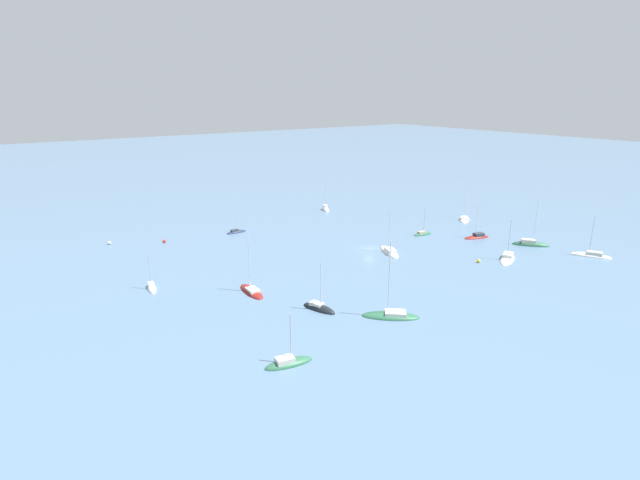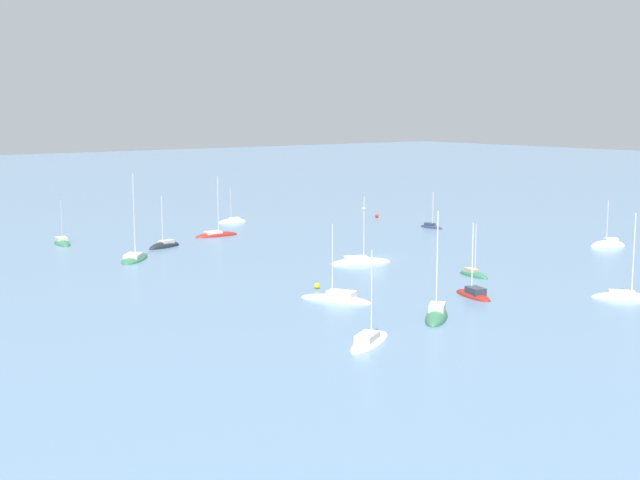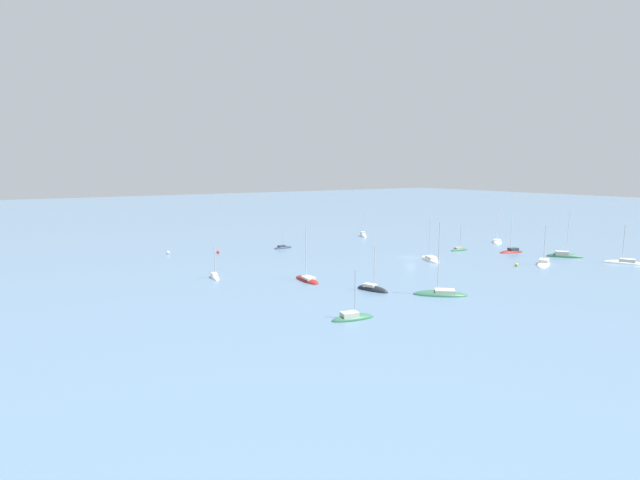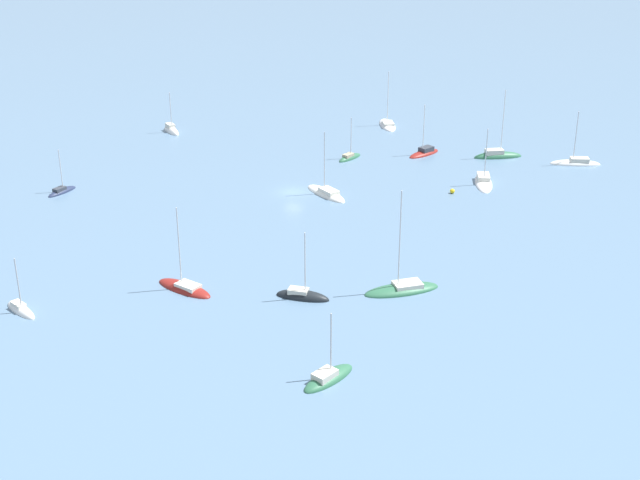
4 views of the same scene
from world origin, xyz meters
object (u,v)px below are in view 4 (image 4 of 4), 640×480
sailboat_9 (424,153)px  mooring_buoy_1 (452,191)px  sailboat_13 (302,297)px  sailboat_8 (326,194)px  sailboat_3 (350,158)px  sailboat_11 (576,164)px  sailboat_1 (402,290)px  sailboat_5 (171,131)px  sailboat_7 (483,182)px  sailboat_4 (497,156)px  sailboat_6 (21,311)px  sailboat_10 (328,378)px  sailboat_2 (62,192)px  sailboat_12 (387,125)px  sailboat_0 (185,289)px

sailboat_9 → mooring_buoy_1: size_ratio=13.00×
sailboat_13 → sailboat_8: bearing=100.0°
sailboat_3 → sailboat_11: (-16.52, 31.49, 0.01)m
sailboat_9 → sailboat_11: (-8.11, 22.40, -0.04)m
sailboat_1 → sailboat_5: size_ratio=1.59×
sailboat_1 → sailboat_13: (7.35, -8.53, -0.01)m
sailboat_7 → sailboat_9: size_ratio=1.02×
sailboat_8 → sailboat_9: bearing=-76.4°
sailboat_4 → sailboat_6: (76.42, -23.53, -0.04)m
sailboat_3 → sailboat_9: sailboat_9 is taller
sailboat_11 → sailboat_13: (61.01, -11.45, -0.02)m
sailboat_11 → sailboat_4: bearing=-13.2°
sailboat_1 → sailboat_8: (-21.37, -23.20, -0.00)m
sailboat_5 → sailboat_11: bearing=45.2°
sailboat_10 → sailboat_7: bearing=18.4°
sailboat_6 → sailboat_8: bearing=91.2°
sailboat_11 → sailboat_13: size_ratio=1.05×
sailboat_5 → sailboat_6: size_ratio=1.14×
sailboat_1 → sailboat_5: bearing=-76.8°
sailboat_4 → sailboat_7: sailboat_4 is taller
sailboat_2 → mooring_buoy_1: sailboat_2 is taller
sailboat_2 → mooring_buoy_1: 56.31m
sailboat_3 → sailboat_6: (63.16, -3.76, -0.01)m
sailboat_2 → mooring_buoy_1: (-29.61, 47.89, 0.24)m
sailboat_3 → sailboat_6: sailboat_3 is taller
sailboat_2 → sailboat_12: size_ratio=0.67×
sailboat_3 → sailboat_7: 22.62m
sailboat_2 → sailboat_10: size_ratio=0.92×
sailboat_12 → sailboat_5: bearing=89.4°
sailboat_1 → sailboat_3: sailboat_1 is taller
sailboat_8 → sailboat_11: bearing=-106.6°
sailboat_0 → sailboat_2: 38.02m
sailboat_3 → sailboat_0: bearing=-163.5°
mooring_buoy_1 → sailboat_9: bearing=-141.2°
sailboat_6 → mooring_buoy_1: sailboat_6 is taller
sailboat_5 → sailboat_8: bearing=11.1°
sailboat_11 → sailboat_2: bearing=12.7°
sailboat_6 → sailboat_12: 82.81m
sailboat_10 → sailboat_4: bearing=19.1°
sailboat_1 → sailboat_13: 11.26m
sailboat_11 → sailboat_5: bearing=-11.4°
sailboat_13 → sailboat_2: bearing=152.0°
sailboat_1 → sailboat_10: bearing=48.5°
sailboat_4 → sailboat_2: bearing=-174.0°
sailboat_2 → sailboat_5: size_ratio=0.86×
sailboat_11 → sailboat_13: bearing=50.7°
sailboat_7 → sailboat_10: sailboat_7 is taller
sailboat_9 → sailboat_13: size_ratio=1.02×
sailboat_1 → sailboat_13: bearing=-8.1°
sailboat_12 → sailboat_13: bearing=161.9°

